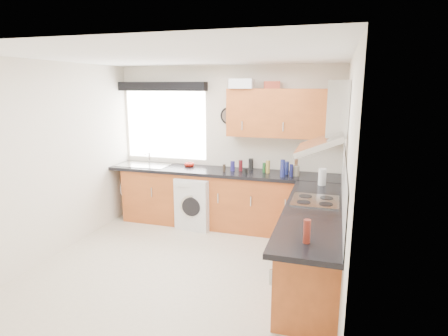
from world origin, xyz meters
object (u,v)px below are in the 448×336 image
(oven, at_px, (313,241))
(extractor_hood, at_px, (329,126))
(upper_cabinets, at_px, (285,113))
(washing_machine, at_px, (198,202))

(oven, bearing_deg, extractor_hood, -0.00)
(oven, xyz_separation_m, upper_cabinets, (-0.55, 1.32, 1.38))
(extractor_hood, xyz_separation_m, washing_machine, (-1.95, 1.10, -1.37))
(oven, relative_size, washing_machine, 1.06)
(upper_cabinets, bearing_deg, oven, -67.46)
(oven, bearing_deg, upper_cabinets, 112.54)
(extractor_hood, relative_size, washing_machine, 0.97)
(oven, distance_m, extractor_hood, 1.35)
(upper_cabinets, height_order, washing_machine, upper_cabinets)
(oven, height_order, washing_machine, oven)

